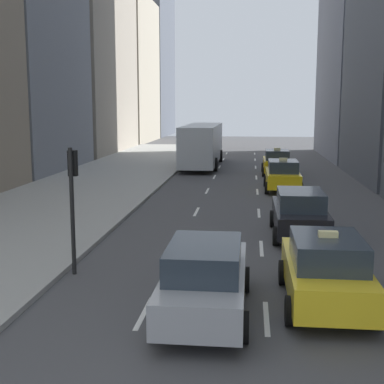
{
  "coord_description": "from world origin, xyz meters",
  "views": [
    {
      "loc": [
        2.18,
        -3.54,
        4.74
      ],
      "look_at": [
        0.15,
        14.94,
        1.73
      ],
      "focal_mm": 50.0,
      "sensor_mm": 36.0,
      "label": 1
    }
  ],
  "objects_px": {
    "city_bus": "(202,144)",
    "traffic_light_pole": "(73,190)",
    "taxi_second": "(283,175)",
    "taxi_third": "(277,162)",
    "taxi_lead": "(325,270)",
    "sedan_silver_behind": "(205,277)",
    "sedan_black_near": "(300,213)"
  },
  "relations": [
    {
      "from": "taxi_third",
      "to": "traffic_light_pole",
      "type": "bearing_deg",
      "value": -106.39
    },
    {
      "from": "taxi_lead",
      "to": "city_bus",
      "type": "height_order",
      "value": "city_bus"
    },
    {
      "from": "taxi_second",
      "to": "sedan_black_near",
      "type": "bearing_deg",
      "value": -90.0
    },
    {
      "from": "sedan_black_near",
      "to": "traffic_light_pole",
      "type": "xyz_separation_m",
      "value": [
        -6.75,
        -5.08,
        1.53
      ]
    },
    {
      "from": "sedan_black_near",
      "to": "city_bus",
      "type": "xyz_separation_m",
      "value": [
        -5.61,
        22.49,
        0.91
      ]
    },
    {
      "from": "taxi_second",
      "to": "traffic_light_pole",
      "type": "xyz_separation_m",
      "value": [
        -6.75,
        -15.86,
        1.53
      ]
    },
    {
      "from": "taxi_lead",
      "to": "sedan_black_near",
      "type": "relative_size",
      "value": 0.96
    },
    {
      "from": "taxi_second",
      "to": "taxi_third",
      "type": "distance_m",
      "value": 7.1
    },
    {
      "from": "taxi_third",
      "to": "city_bus",
      "type": "distance_m",
      "value": 7.32
    },
    {
      "from": "taxi_lead",
      "to": "taxi_second",
      "type": "height_order",
      "value": "same"
    },
    {
      "from": "sedan_silver_behind",
      "to": "city_bus",
      "type": "xyz_separation_m",
      "value": [
        -2.81,
        30.22,
        0.91
      ]
    },
    {
      "from": "city_bus",
      "to": "traffic_light_pole",
      "type": "xyz_separation_m",
      "value": [
        -1.14,
        -27.57,
        0.62
      ]
    },
    {
      "from": "taxi_second",
      "to": "city_bus",
      "type": "relative_size",
      "value": 0.38
    },
    {
      "from": "sedan_silver_behind",
      "to": "city_bus",
      "type": "bearing_deg",
      "value": 95.32
    },
    {
      "from": "taxi_lead",
      "to": "taxi_third",
      "type": "xyz_separation_m",
      "value": [
        0.0,
        24.74,
        0.0
      ]
    },
    {
      "from": "traffic_light_pole",
      "to": "taxi_second",
      "type": "bearing_deg",
      "value": 66.94
    },
    {
      "from": "taxi_lead",
      "to": "city_bus",
      "type": "distance_m",
      "value": 29.9
    },
    {
      "from": "taxi_lead",
      "to": "city_bus",
      "type": "xyz_separation_m",
      "value": [
        -5.61,
        29.36,
        0.91
      ]
    },
    {
      "from": "taxi_second",
      "to": "taxi_third",
      "type": "relative_size",
      "value": 1.0
    },
    {
      "from": "taxi_lead",
      "to": "taxi_second",
      "type": "bearing_deg",
      "value": 90.0
    },
    {
      "from": "taxi_third",
      "to": "traffic_light_pole",
      "type": "height_order",
      "value": "traffic_light_pole"
    },
    {
      "from": "taxi_third",
      "to": "city_bus",
      "type": "height_order",
      "value": "city_bus"
    },
    {
      "from": "sedan_black_near",
      "to": "taxi_third",
      "type": "bearing_deg",
      "value": 90.0
    },
    {
      "from": "city_bus",
      "to": "traffic_light_pole",
      "type": "bearing_deg",
      "value": -92.36
    },
    {
      "from": "sedan_black_near",
      "to": "city_bus",
      "type": "height_order",
      "value": "city_bus"
    },
    {
      "from": "taxi_lead",
      "to": "taxi_third",
      "type": "height_order",
      "value": "same"
    },
    {
      "from": "traffic_light_pole",
      "to": "city_bus",
      "type": "bearing_deg",
      "value": 87.64
    },
    {
      "from": "sedan_black_near",
      "to": "city_bus",
      "type": "relative_size",
      "value": 0.39
    },
    {
      "from": "sedan_silver_behind",
      "to": "city_bus",
      "type": "height_order",
      "value": "city_bus"
    },
    {
      "from": "taxi_second",
      "to": "taxi_third",
      "type": "bearing_deg",
      "value": 90.0
    },
    {
      "from": "sedan_silver_behind",
      "to": "traffic_light_pole",
      "type": "relative_size",
      "value": 1.35
    },
    {
      "from": "taxi_second",
      "to": "taxi_third",
      "type": "xyz_separation_m",
      "value": [
        0.0,
        7.1,
        0.0
      ]
    }
  ]
}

